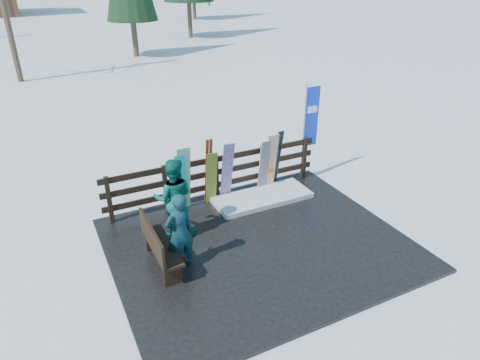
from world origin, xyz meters
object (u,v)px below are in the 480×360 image
snowboard_2 (211,178)px  person_back (174,198)px  bench (158,245)px  snowboard_1 (184,179)px  snowboard_0 (180,183)px  rental_flag (310,121)px  snowboard_4 (264,166)px  person_front (180,232)px  snowboard_5 (271,162)px  snowboard_3 (227,171)px

snowboard_2 → person_back: (-1.23, -0.89, 0.20)m
bench → snowboard_2: (1.89, 1.83, 0.17)m
snowboard_1 → bench: bearing=-123.0°
snowboard_0 → rental_flag: rental_flag is taller
snowboard_0 → snowboard_4: snowboard_0 is taller
snowboard_2 → person_front: person_front is taller
bench → person_back: bearing=55.2°
bench → rental_flag: bearing=23.5°
snowboard_0 → person_back: (-0.44, -0.89, 0.15)m
bench → snowboard_5: snowboard_5 is taller
snowboard_0 → snowboard_5: size_ratio=0.95×
snowboard_3 → snowboard_5: snowboard_3 is taller
snowboard_4 → snowboard_2: bearing=180.0°
snowboard_4 → rental_flag: 1.77m
snowboard_4 → person_back: person_back is taller
snowboard_2 → snowboard_5: 1.64m
snowboard_1 → snowboard_2: bearing=0.0°
snowboard_3 → snowboard_4: (1.03, 0.00, -0.08)m
bench → rental_flag: size_ratio=0.58×
bench → person_front: 0.51m
snowboard_4 → rental_flag: (1.50, 0.27, 0.90)m
bench → snowboard_5: bearing=27.5°
snowboard_0 → snowboard_3: 1.20m
snowboard_1 → rental_flag: bearing=4.2°
snowboard_4 → person_front: (-2.94, -2.01, 0.10)m
snowboard_5 → person_back: 3.00m
snowboard_5 → person_back: size_ratio=0.88×
snowboard_3 → person_front: bearing=-133.6°
snowboard_3 → person_front: size_ratio=0.99×
bench → snowboard_1: size_ratio=0.91×
snowboard_5 → rental_flag: bearing=11.7°
snowboard_0 → snowboard_1: (0.10, -0.00, 0.08)m
bench → rental_flag: rental_flag is taller
snowboard_2 → person_front: bearing=-126.7°
snowboard_4 → person_back: size_ratio=0.80×
bench → snowboard_4: size_ratio=1.06×
snowboard_2 → snowboard_5: (1.64, 0.00, 0.08)m
snowboard_3 → snowboard_5: bearing=0.0°
snowboard_4 → bench: bearing=-151.1°
snowboard_2 → person_back: size_ratio=0.78×
snowboard_2 → snowboard_3: bearing=0.0°
snowboard_1 → snowboard_3: snowboard_1 is taller
snowboard_0 → snowboard_4: bearing=-0.0°
rental_flag → person_front: 5.06m
snowboard_4 → rental_flag: size_ratio=0.54×
snowboard_2 → snowboard_3: size_ratio=0.88×
snowboard_1 → snowboard_4: bearing=0.0°
snowboard_1 → snowboard_5: bearing=0.0°
snowboard_0 → person_back: 1.00m
rental_flag → snowboard_1: bearing=-175.8°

